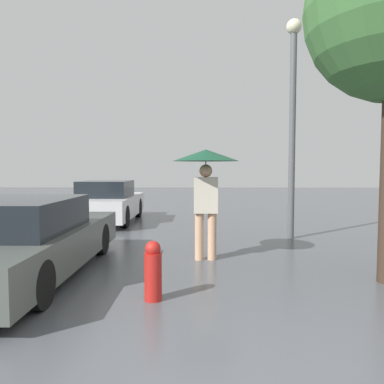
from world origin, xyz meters
The scene contains 5 objects.
pedestrian centered at (-0.35, 4.42, 1.60)m, with size 1.18×1.18×1.99m.
parked_car_nearest centered at (-3.16, 3.37, 0.56)m, with size 1.79×4.57×1.20m.
parked_car_farthest centered at (-3.26, 9.16, 0.59)m, with size 1.68×3.83×1.27m.
street_lamp centered at (1.70, 6.49, 3.08)m, with size 0.35×0.35×5.04m.
fire_hydrant centered at (-1.05, 2.33, 0.37)m, with size 0.22×0.22×0.75m.
Camera 1 is at (-0.50, -2.26, 1.65)m, focal length 35.00 mm.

